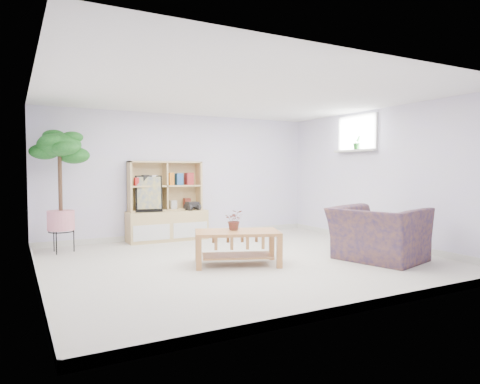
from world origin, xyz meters
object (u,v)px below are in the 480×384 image
armchair (378,230)px  floor_tree (60,191)px  coffee_table (237,248)px  storage_unit (167,201)px

armchair → floor_tree: bearing=39.4°
coffee_table → floor_tree: floor_tree is taller
coffee_table → floor_tree: size_ratio=0.59×
storage_unit → coffee_table: (0.20, -2.43, -0.51)m
floor_tree → armchair: (4.01, -2.81, -0.54)m
coffee_table → armchair: 2.08m
storage_unit → coffee_table: storage_unit is taller
coffee_table → armchair: size_ratio=0.96×
storage_unit → coffee_table: bearing=-85.3°
coffee_table → floor_tree: (-2.08, 2.08, 0.75)m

